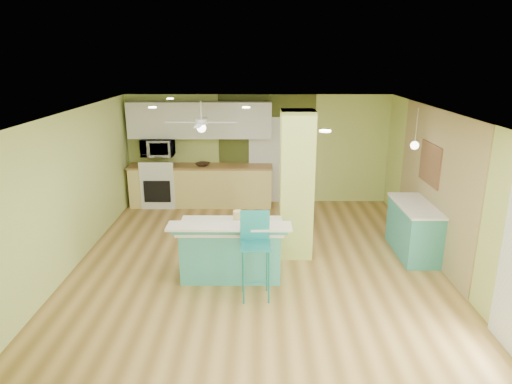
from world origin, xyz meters
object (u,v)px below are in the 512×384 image
canister (238,216)px  peninsula (231,249)px  side_counter (413,229)px  bar_stool (255,241)px  fruit_bowl (203,164)px

canister → peninsula: bearing=-123.3°
peninsula → side_counter: (3.11, 0.84, 0.01)m
side_counter → peninsula: bearing=-164.9°
side_counter → canister: 3.12m
peninsula → side_counter: peninsula is taller
bar_stool → canister: (-0.28, 0.77, 0.09)m
bar_stool → canister: size_ratio=7.21×
canister → side_counter: bearing=12.7°
peninsula → fruit_bowl: bearing=103.6°
peninsula → canister: bearing=56.6°
bar_stool → fruit_bowl: bearing=103.1°
peninsula → bar_stool: 0.82m
peninsula → fruit_bowl: (-0.84, 3.46, 0.53)m
peninsula → side_counter: bearing=15.1°
peninsula → bar_stool: (0.38, -0.61, 0.39)m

